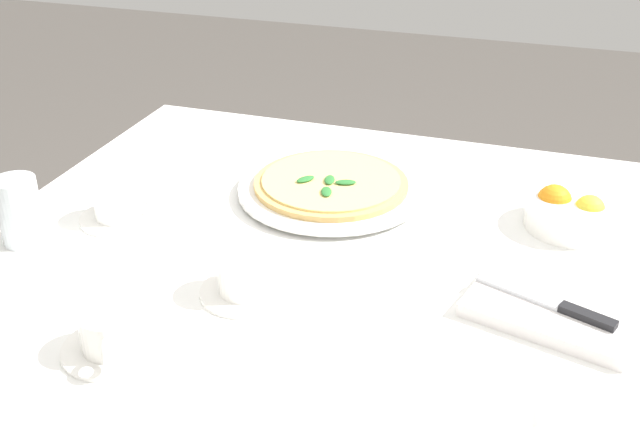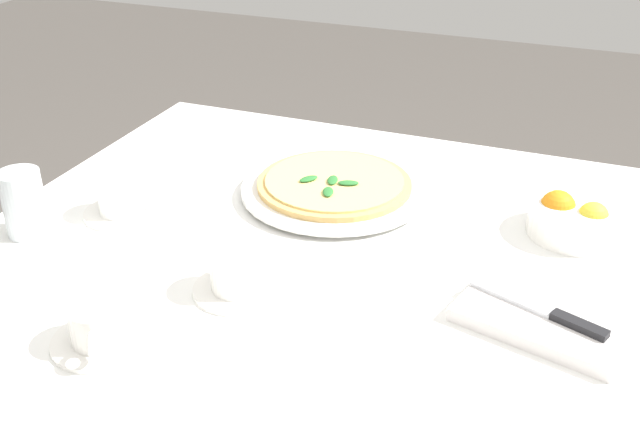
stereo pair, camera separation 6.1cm
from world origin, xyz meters
The scene contains 10 objects.
dining_table centered at (0.00, 0.00, 0.59)m, with size 1.07×1.07×0.72m.
pizza_plate centered at (0.03, -0.21, 0.74)m, with size 0.33×0.33×0.02m.
pizza centered at (0.03, -0.21, 0.75)m, with size 0.27×0.27×0.02m.
coffee_cup_center_back centered at (0.16, 0.29, 0.75)m, with size 0.13×0.13×0.06m.
coffee_cup_far_right centered at (0.05, 0.12, 0.75)m, with size 0.13×0.13×0.07m.
coffee_cup_near_right centered at (0.34, -0.02, 0.75)m, with size 0.13×0.13×0.07m.
water_glass_back_corner centered at (0.44, 0.09, 0.77)m, with size 0.07×0.07×0.11m.
napkin_folded centered at (-0.36, 0.04, 0.73)m, with size 0.25×0.18×0.02m.
dinner_knife centered at (-0.36, 0.04, 0.75)m, with size 0.19×0.09×0.01m.
citrus_bowl centered at (-0.38, -0.23, 0.75)m, with size 0.15×0.15×0.07m.
Camera 1 is at (-0.33, 0.94, 1.34)m, focal length 43.03 mm.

